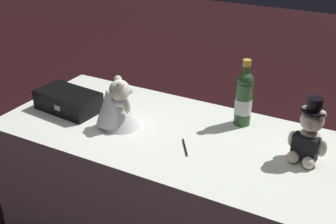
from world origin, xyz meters
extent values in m
cube|color=white|center=(0.00, 0.00, 0.38)|extent=(1.62, 0.75, 0.76)
ellipsoid|color=beige|center=(0.62, 0.07, 0.83)|extent=(0.12, 0.11, 0.14)
cube|color=black|center=(0.62, 0.04, 0.83)|extent=(0.11, 0.06, 0.10)
sphere|color=beige|center=(0.62, 0.07, 0.94)|extent=(0.10, 0.10, 0.10)
sphere|color=beige|center=(0.61, 0.03, 0.93)|extent=(0.04, 0.04, 0.04)
sphere|color=beige|center=(0.59, 0.08, 0.97)|extent=(0.04, 0.04, 0.04)
sphere|color=beige|center=(0.65, 0.06, 0.97)|extent=(0.04, 0.04, 0.04)
ellipsoid|color=beige|center=(0.56, 0.07, 0.84)|extent=(0.04, 0.04, 0.08)
ellipsoid|color=beige|center=(0.68, 0.04, 0.84)|extent=(0.04, 0.04, 0.08)
sphere|color=beige|center=(0.58, 0.01, 0.78)|extent=(0.05, 0.05, 0.05)
sphere|color=beige|center=(0.64, 0.00, 0.78)|extent=(0.05, 0.05, 0.05)
cylinder|color=black|center=(0.62, 0.07, 0.98)|extent=(0.10, 0.10, 0.01)
cylinder|color=black|center=(0.62, 0.07, 1.01)|extent=(0.06, 0.06, 0.05)
cone|color=white|center=(-0.22, -0.06, 0.83)|extent=(0.19, 0.19, 0.14)
ellipsoid|color=white|center=(-0.22, -0.06, 0.89)|extent=(0.08, 0.08, 0.06)
sphere|color=silver|center=(-0.22, -0.06, 0.94)|extent=(0.10, 0.10, 0.10)
sphere|color=silver|center=(-0.19, -0.03, 0.94)|extent=(0.04, 0.04, 0.04)
sphere|color=silver|center=(-0.20, -0.08, 0.98)|extent=(0.04, 0.04, 0.04)
sphere|color=silver|center=(-0.25, -0.03, 0.98)|extent=(0.04, 0.04, 0.04)
ellipsoid|color=silver|center=(-0.17, -0.08, 0.88)|extent=(0.03, 0.03, 0.08)
ellipsoid|color=silver|center=(-0.24, 0.00, 0.88)|extent=(0.03, 0.03, 0.08)
cone|color=white|center=(-0.26, -0.10, 0.87)|extent=(0.21, 0.21, 0.18)
cylinder|color=#2B4F26|center=(0.28, 0.24, 0.86)|extent=(0.08, 0.08, 0.21)
sphere|color=#2B4F26|center=(0.28, 0.24, 0.98)|extent=(0.08, 0.08, 0.08)
cylinder|color=#2B4F26|center=(0.28, 0.24, 1.04)|extent=(0.03, 0.03, 0.09)
cylinder|color=gold|center=(0.28, 0.24, 1.07)|extent=(0.04, 0.04, 0.03)
cylinder|color=silver|center=(0.28, 0.24, 0.85)|extent=(0.08, 0.08, 0.07)
cylinder|color=black|center=(0.14, -0.10, 0.76)|extent=(0.08, 0.12, 0.01)
cone|color=silver|center=(0.10, -0.04, 0.76)|extent=(0.01, 0.01, 0.01)
cube|color=black|center=(-0.56, -0.05, 0.81)|extent=(0.34, 0.21, 0.10)
cube|color=#B7B7BF|center=(-0.55, -0.13, 0.81)|extent=(0.04, 0.01, 0.03)
camera|label=1|loc=(0.83, -1.53, 1.74)|focal=45.52mm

